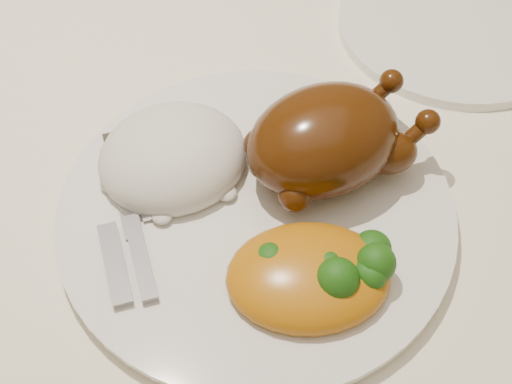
{
  "coord_description": "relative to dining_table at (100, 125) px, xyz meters",
  "views": [
    {
      "loc": [
        0.14,
        -0.54,
        1.23
      ],
      "look_at": [
        0.16,
        -0.21,
        0.8
      ],
      "focal_mm": 50.0,
      "sensor_mm": 36.0,
      "label": 1
    }
  ],
  "objects": [
    {
      "name": "mac_and_cheese",
      "position": [
        0.2,
        -0.28,
        0.13
      ],
      "size": [
        0.12,
        0.09,
        0.05
      ],
      "rotation": [
        0.0,
        0.0,
        0.01
      ],
      "color": "#C26F0C",
      "rests_on": "dinner_plate"
    },
    {
      "name": "dining_table",
      "position": [
        0.0,
        0.0,
        0.0
      ],
      "size": [
        1.6,
        0.9,
        0.76
      ],
      "color": "brown",
      "rests_on": "floor"
    },
    {
      "name": "dinner_plate",
      "position": [
        0.16,
        -0.21,
        0.11
      ],
      "size": [
        0.34,
        0.34,
        0.01
      ],
      "primitive_type": "cylinder",
      "rotation": [
        0.0,
        0.0,
        0.11
      ],
      "color": "white",
      "rests_on": "tablecloth"
    },
    {
      "name": "roast_chicken",
      "position": [
        0.21,
        -0.17,
        0.15
      ],
      "size": [
        0.17,
        0.14,
        0.08
      ],
      "rotation": [
        0.0,
        0.0,
        0.41
      ],
      "color": "#472307",
      "rests_on": "dinner_plate"
    },
    {
      "name": "floor",
      "position": [
        0.0,
        0.0,
        -0.67
      ],
      "size": [
        4.0,
        4.0,
        0.0
      ],
      "primitive_type": "plane",
      "color": "brown",
      "rests_on": "ground"
    },
    {
      "name": "rice_mound",
      "position": [
        0.09,
        -0.16,
        0.13
      ],
      "size": [
        0.15,
        0.15,
        0.06
      ],
      "rotation": [
        0.0,
        0.0,
        0.37
      ],
      "color": "silver",
      "rests_on": "dinner_plate"
    },
    {
      "name": "tablecloth",
      "position": [
        0.0,
        0.0,
        0.07
      ],
      "size": [
        1.73,
        1.03,
        0.18
      ],
      "color": "white",
      "rests_on": "dining_table"
    },
    {
      "name": "side_plate",
      "position": [
        0.37,
        0.01,
        0.11
      ],
      "size": [
        0.3,
        0.3,
        0.01
      ],
      "primitive_type": "cylinder",
      "rotation": [
        0.0,
        0.0,
        -0.39
      ],
      "color": "white",
      "rests_on": "tablecloth"
    },
    {
      "name": "cutlery",
      "position": [
        0.06,
        -0.23,
        0.12
      ],
      "size": [
        0.05,
        0.17,
        0.01
      ],
      "rotation": [
        0.0,
        0.0,
        0.23
      ],
      "color": "silver",
      "rests_on": "dinner_plate"
    }
  ]
}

